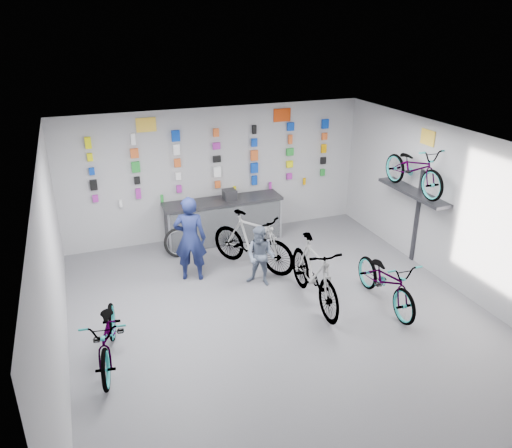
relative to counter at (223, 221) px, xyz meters
name	(u,v)px	position (x,y,z in m)	size (l,w,h in m)	color
floor	(285,321)	(0.00, -3.54, -0.49)	(8.00, 8.00, 0.00)	#58585D
ceiling	(290,150)	(0.00, -3.54, 2.51)	(8.00, 8.00, 0.00)	white
wall_back	(216,173)	(0.00, 0.46, 1.01)	(7.00, 7.00, 0.00)	#B1B1B3
wall_front	(466,417)	(0.00, -7.54, 1.01)	(7.00, 7.00, 0.00)	#B1B1B3
wall_left	(53,280)	(-3.50, -3.54, 1.01)	(8.00, 8.00, 0.00)	#B1B1B3
wall_right	(463,214)	(3.50, -3.54, 1.01)	(8.00, 8.00, 0.00)	#B1B1B3
counter	(223,221)	(0.00, 0.00, 0.00)	(2.70, 0.66, 1.00)	black
merch_wall	(218,160)	(0.02, 0.39, 1.34)	(5.56, 0.08, 1.57)	#A5269E
wall_bracket	(414,196)	(3.33, -2.34, 0.98)	(0.39, 1.90, 2.00)	#333338
sign_left	(146,125)	(-1.50, 0.44, 2.23)	(0.42, 0.02, 0.30)	yellow
sign_right	(282,115)	(1.60, 0.44, 2.23)	(0.42, 0.02, 0.30)	#DB400D
sign_side	(428,137)	(3.48, -2.34, 2.16)	(0.02, 0.40, 0.30)	yellow
bike_left	(109,335)	(-2.88, -3.58, -0.01)	(0.63, 1.80, 0.95)	gray
bike_center	(314,273)	(0.71, -3.16, 0.13)	(0.58, 2.05, 1.23)	gray
bike_right	(386,280)	(1.91, -3.65, 0.01)	(0.65, 1.88, 0.99)	gray
bike_service	(253,241)	(0.17, -1.48, 0.11)	(0.56, 2.00, 1.20)	gray
bike_wall	(414,168)	(3.25, -2.34, 1.57)	(0.63, 1.80, 0.95)	gray
clerk	(190,239)	(-1.12, -1.48, 0.37)	(0.63, 0.41, 1.72)	#151E4B
customer	(261,256)	(0.07, -2.18, 0.11)	(0.58, 0.45, 1.20)	slate
spare_wheel	(177,242)	(-1.16, -0.37, -0.19)	(0.68, 0.43, 0.62)	black
register	(230,194)	(0.16, 0.01, 0.62)	(0.28, 0.30, 0.22)	black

